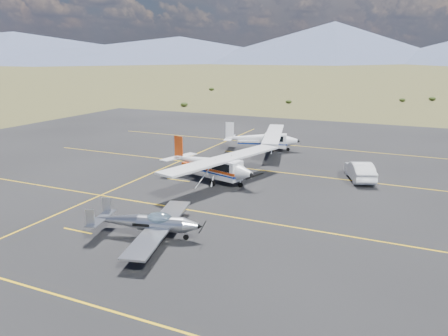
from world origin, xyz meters
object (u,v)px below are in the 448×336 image
Objects in this scene: aircraft_low_wing at (149,223)px; aircraft_plain at (263,138)px; sedan at (360,171)px; aircraft_cessna at (212,164)px.

aircraft_low_wing is 0.74× the size of aircraft_plain.
sedan is at bearing -48.05° from aircraft_plain.
aircraft_low_wing is 18.22m from sedan.
aircraft_plain is (-1.81, 22.97, 0.39)m from aircraft_low_wing.
sedan is at bearing 47.15° from aircraft_low_wing.
aircraft_low_wing is 23.05m from aircraft_plain.
aircraft_plain is at bearing 80.06° from aircraft_low_wing.
aircraft_plain reaches higher than aircraft_low_wing.
aircraft_plain is (-0.12, 11.89, -0.12)m from aircraft_cessna.
aircraft_plain is at bearing -54.94° from sedan.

